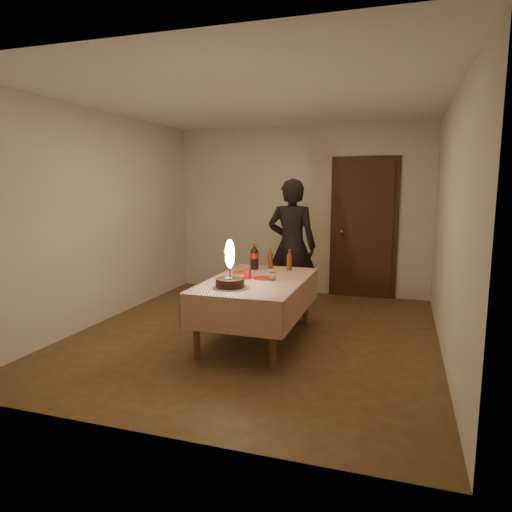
# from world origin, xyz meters

# --- Properties ---
(ground) EXTENTS (4.00, 4.50, 0.01)m
(ground) POSITION_xyz_m (0.00, 0.00, 0.00)
(ground) COLOR brown
(ground) RESTS_ON ground
(room_shell) EXTENTS (4.04, 4.54, 2.62)m
(room_shell) POSITION_xyz_m (0.03, 0.08, 1.65)
(room_shell) COLOR beige
(room_shell) RESTS_ON ground
(dining_table) EXTENTS (1.02, 1.72, 0.68)m
(dining_table) POSITION_xyz_m (0.08, -0.16, 0.59)
(dining_table) COLOR brown
(dining_table) RESTS_ON ground
(birthday_cake) EXTENTS (0.36, 0.36, 0.49)m
(birthday_cake) POSITION_xyz_m (-0.06, -0.63, 0.80)
(birthday_cake) COLOR white
(birthday_cake) RESTS_ON dining_table
(red_plate) EXTENTS (0.22, 0.22, 0.01)m
(red_plate) POSITION_xyz_m (0.13, -0.10, 0.69)
(red_plate) COLOR #AC1E0B
(red_plate) RESTS_ON dining_table
(red_cup) EXTENTS (0.08, 0.08, 0.10)m
(red_cup) POSITION_xyz_m (-0.03, -0.17, 0.73)
(red_cup) COLOR red
(red_cup) RESTS_ON dining_table
(clear_cup) EXTENTS (0.07, 0.07, 0.09)m
(clear_cup) POSITION_xyz_m (0.25, -0.16, 0.73)
(clear_cup) COLOR silver
(clear_cup) RESTS_ON dining_table
(napkin_stack) EXTENTS (0.15, 0.15, 0.02)m
(napkin_stack) POSITION_xyz_m (-0.21, 0.10, 0.69)
(napkin_stack) COLOR #B52D14
(napkin_stack) RESTS_ON dining_table
(cola_bottle) EXTENTS (0.10, 0.10, 0.32)m
(cola_bottle) POSITION_xyz_m (-0.14, 0.40, 0.84)
(cola_bottle) COLOR black
(cola_bottle) RESTS_ON dining_table
(amber_bottle_left) EXTENTS (0.06, 0.06, 0.26)m
(amber_bottle_left) POSITION_xyz_m (0.03, 0.51, 0.80)
(amber_bottle_left) COLOR #602F10
(amber_bottle_left) RESTS_ON dining_table
(amber_bottle_right) EXTENTS (0.06, 0.06, 0.26)m
(amber_bottle_right) POSITION_xyz_m (0.28, 0.47, 0.80)
(amber_bottle_right) COLOR #602F10
(amber_bottle_right) RESTS_ON dining_table
(photographer) EXTENTS (0.66, 0.47, 1.79)m
(photographer) POSITION_xyz_m (0.16, 1.09, 0.90)
(photographer) COLOR black
(photographer) RESTS_ON ground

